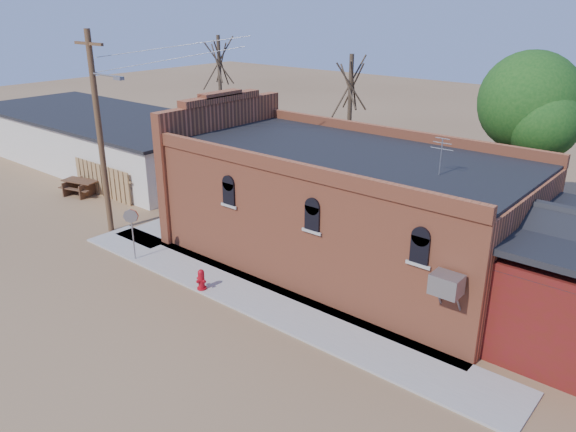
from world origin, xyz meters
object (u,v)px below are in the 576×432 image
Objects in this scene: utility_pole at (100,130)px; picnic_table at (81,185)px; brick_bar at (339,206)px; stop_sign at (131,221)px; trash_barrel at (197,200)px; fire_hydrant at (201,279)px.

utility_pole reaches higher than picnic_table.
brick_bar is 7.05× the size of picnic_table.
stop_sign is (-6.32, -5.49, -0.58)m from brick_bar.
trash_barrel is 0.38× the size of picnic_table.
utility_pole is (-9.79, -4.29, 2.43)m from brick_bar.
stop_sign is 0.94× the size of picnic_table.
utility_pole is 6.28m from trash_barrel.
brick_bar is 7.52× the size of stop_sign.
stop_sign reaches higher than trash_barrel.
brick_bar is 20.57× the size of fire_hydrant.
picnic_table is (-15.66, -2.29, -1.79)m from brick_bar.
utility_pole is 3.87× the size of picnic_table.
fire_hydrant is 13.80m from picnic_table.
picnic_table is at bearing -171.66° from brick_bar.
brick_bar is at bearing 23.69° from utility_pole.
stop_sign is at bearing -19.07° from utility_pole.
fire_hydrant is (-2.23, -5.50, -1.87)m from brick_bar.
brick_bar is 18.65× the size of trash_barrel.
brick_bar is 15.92m from picnic_table.
stop_sign is 6.44m from trash_barrel.
fire_hydrant is 0.37× the size of stop_sign.
picnic_table is at bearing 161.18° from utility_pole.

